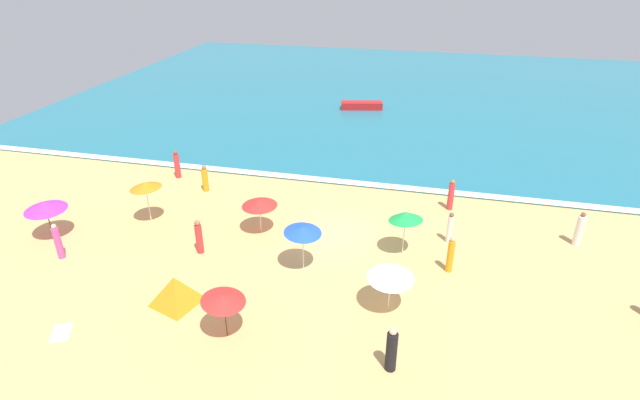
{
  "coord_description": "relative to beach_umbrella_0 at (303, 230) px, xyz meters",
  "views": [
    {
      "loc": [
        4.52,
        -21.48,
        13.29
      ],
      "look_at": [
        -1.15,
        2.21,
        0.8
      ],
      "focal_mm": 28.2,
      "sensor_mm": 36.0,
      "label": 1
    }
  ],
  "objects": [
    {
      "name": "ground_plane",
      "position": [
        0.64,
        3.16,
        -2.07
      ],
      "size": [
        60.0,
        60.0,
        0.0
      ],
      "primitive_type": "plane",
      "color": "#E5B26B"
    },
    {
      "name": "ocean_water",
      "position": [
        0.64,
        31.16,
        -2.02
      ],
      "size": [
        60.0,
        44.0,
        0.1
      ],
      "primitive_type": "cube",
      "color": "teal",
      "rests_on": "ground_plane"
    },
    {
      "name": "wave_breaker_foam",
      "position": [
        0.64,
        9.46,
        -1.96
      ],
      "size": [
        57.0,
        0.7,
        0.01
      ],
      "primitive_type": "cube",
      "color": "white",
      "rests_on": "ocean_water"
    },
    {
      "name": "beach_umbrella_0",
      "position": [
        0.0,
        0.0,
        0.0
      ],
      "size": [
        2.4,
        2.4,
        2.3
      ],
      "color": "silver",
      "rests_on": "ground_plane"
    },
    {
      "name": "beach_umbrella_1",
      "position": [
        -13.11,
        -0.22,
        -0.31
      ],
      "size": [
        2.46,
        2.47,
        2.02
      ],
      "color": "#4C3823",
      "rests_on": "ground_plane"
    },
    {
      "name": "beach_umbrella_2",
      "position": [
        -9.09,
        2.36,
        0.06
      ],
      "size": [
        1.7,
        1.68,
        2.36
      ],
      "color": "silver",
      "rests_on": "ground_plane"
    },
    {
      "name": "beach_umbrella_3",
      "position": [
        4.29,
        2.34,
        -0.02
      ],
      "size": [
        2.25,
        2.24,
        2.35
      ],
      "color": "silver",
      "rests_on": "ground_plane"
    },
    {
      "name": "beach_umbrella_4",
      "position": [
        4.1,
        -1.92,
        -0.37
      ],
      "size": [
        2.28,
        2.29,
        1.93
      ],
      "color": "silver",
      "rests_on": "ground_plane"
    },
    {
      "name": "beach_umbrella_5",
      "position": [
        -1.68,
        -4.9,
        -0.31
      ],
      "size": [
        1.9,
        1.88,
        2.01
      ],
      "color": "#4C3823",
      "rests_on": "ground_plane"
    },
    {
      "name": "beach_umbrella_6",
      "position": [
        -3.02,
        2.73,
        -0.4
      ],
      "size": [
        2.46,
        2.47,
        1.88
      ],
      "color": "silver",
      "rests_on": "ground_plane"
    },
    {
      "name": "beach_tent",
      "position": [
        -4.47,
        -3.55,
        -1.44
      ],
      "size": [
        2.31,
        2.33,
        1.26
      ],
      "color": "orange",
      "rests_on": "ground_plane"
    },
    {
      "name": "beachgoer_0",
      "position": [
        -7.82,
        6.49,
        -1.28
      ],
      "size": [
        0.44,
        0.44,
        1.66
      ],
      "color": "orange",
      "rests_on": "ground_plane"
    },
    {
      "name": "beachgoer_1",
      "position": [
        6.44,
        7.51,
        -1.2
      ],
      "size": [
        0.46,
        0.46,
        1.81
      ],
      "color": "red",
      "rests_on": "ground_plane"
    },
    {
      "name": "beachgoer_2",
      "position": [
        -11.39,
        -1.77,
        -1.21
      ],
      "size": [
        0.44,
        0.44,
        1.81
      ],
      "color": "#D84CA5",
      "rests_on": "ground_plane"
    },
    {
      "name": "beachgoer_3",
      "position": [
        -10.37,
        7.89,
        -1.21
      ],
      "size": [
        0.46,
        0.46,
        1.82
      ],
      "color": "red",
      "rests_on": "ground_plane"
    },
    {
      "name": "beachgoer_4",
      "position": [
        12.56,
        5.15,
        -1.23
      ],
      "size": [
        0.54,
        0.54,
        1.8
      ],
      "color": "white",
      "rests_on": "ground_plane"
    },
    {
      "name": "beachgoer_5",
      "position": [
        4.53,
        -5.14,
        -1.22
      ],
      "size": [
        0.45,
        0.45,
        1.82
      ],
      "color": "black",
      "rests_on": "ground_plane"
    },
    {
      "name": "beachgoer_7",
      "position": [
        6.42,
        3.96,
        -1.28
      ],
      "size": [
        0.38,
        0.38,
        1.64
      ],
      "color": "white",
      "rests_on": "ground_plane"
    },
    {
      "name": "beachgoer_8",
      "position": [
        -5.18,
        0.19,
        -1.22
      ],
      "size": [
        0.43,
        0.43,
        1.76
      ],
      "color": "red",
      "rests_on": "ground_plane"
    },
    {
      "name": "beachgoer_9",
      "position": [
        6.46,
        1.37,
        -1.22
      ],
      "size": [
        0.37,
        0.37,
        1.79
      ],
      "color": "orange",
      "rests_on": "ground_plane"
    },
    {
      "name": "beach_towel_0",
      "position": [
        -7.92,
        -6.26,
        -2.06
      ],
      "size": [
        1.11,
        1.26,
        0.01
      ],
      "color": "white",
      "rests_on": "ground_plane"
    },
    {
      "name": "small_boat_0",
      "position": [
        -1.36,
        24.89,
        -1.65
      ],
      "size": [
        3.75,
        1.78,
        0.64
      ],
      "color": "red",
      "rests_on": "ocean_water"
    }
  ]
}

